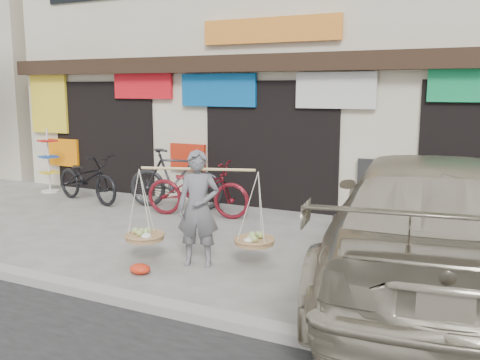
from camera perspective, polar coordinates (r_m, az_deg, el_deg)
The scene contains 10 objects.
ground at distance 8.52m, azimuth -6.39°, elevation -7.66°, with size 70.00×70.00×0.00m, color gray.
kerb at distance 7.01m, azimuth -15.54°, elevation -11.36°, with size 70.00×0.25×0.12m, color gray.
shophouse_block at distance 13.97m, azimuth 8.26°, elevation 13.39°, with size 14.00×6.32×7.00m.
street_vendor at distance 7.71m, azimuth -4.47°, elevation -3.51°, with size 2.10×1.08×1.68m.
bike_0 at distance 12.50m, azimuth -15.97°, elevation 0.20°, with size 0.72×2.08×1.09m, color black.
bike_1 at distance 11.44m, azimuth -6.88°, elevation 0.12°, with size 0.60×2.13×1.28m, color black.
bike_2 at distance 10.67m, azimuth -4.53°, elevation -0.94°, with size 0.75×2.15×1.13m, color maroon.
suv at distance 7.00m, azimuth 19.90°, elevation -4.52°, with size 3.37×6.41×1.77m.
display_rack at distance 13.98m, azimuth -19.71°, elevation 1.34°, with size 0.47×0.47×1.57m.
red_bag at distance 7.63m, azimuth -10.63°, elevation -9.30°, with size 0.31×0.25×0.14m, color red.
Camera 1 is at (4.48, -6.78, 2.54)m, focal length 40.00 mm.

